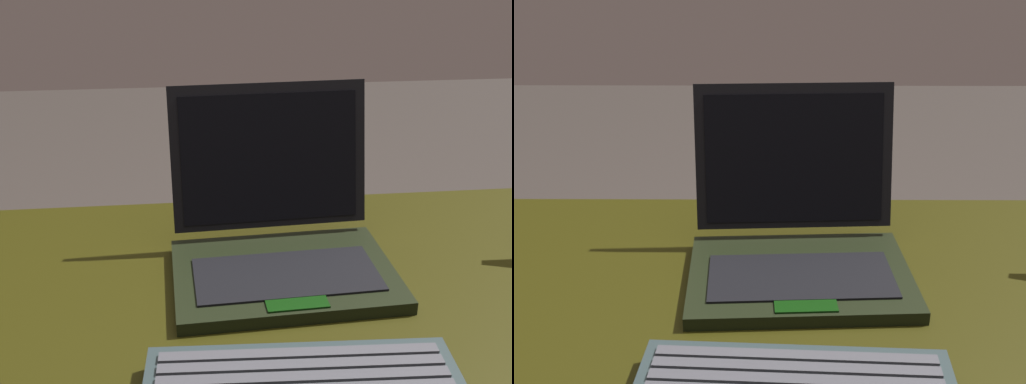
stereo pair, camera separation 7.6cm
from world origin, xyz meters
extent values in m
cube|color=black|center=(0.00, 0.00, 0.71)|extent=(1.41, 0.65, 0.04)
cube|color=black|center=(-0.03, 0.06, 0.74)|extent=(0.30, 0.22, 0.02)
cube|color=black|center=(-0.03, 0.04, 0.75)|extent=(0.25, 0.12, 0.00)
cube|color=black|center=(-0.03, -0.02, 0.75)|extent=(0.08, 0.04, 0.00)
cube|color=black|center=(-0.04, 0.18, 0.86)|extent=(0.28, 0.07, 0.21)
cube|color=black|center=(-0.04, 0.18, 0.86)|extent=(0.26, 0.06, 0.18)
cube|color=#4CF259|center=(-0.04, 0.18, 0.84)|extent=(0.24, 0.01, 0.01)
cube|color=#38383D|center=(-0.05, -0.17, 0.76)|extent=(0.29, 0.03, 0.00)
cube|color=#38383D|center=(-0.04, -0.15, 0.76)|extent=(0.29, 0.03, 0.00)
cube|color=#38383D|center=(-0.04, -0.13, 0.76)|extent=(0.29, 0.03, 0.00)
camera|label=1|loc=(-0.14, -0.65, 1.18)|focal=43.59mm
camera|label=2|loc=(-0.07, -0.65, 1.18)|focal=43.59mm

